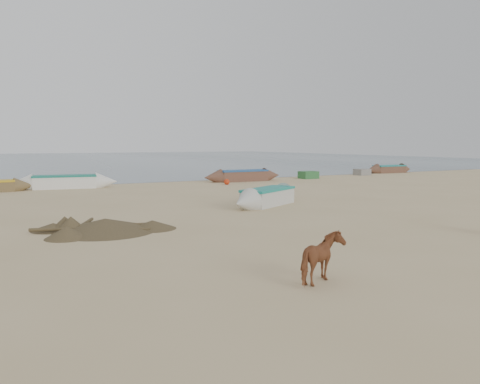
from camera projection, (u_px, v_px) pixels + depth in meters
name	position (u px, v px, depth m)	size (l,w,h in m)	color
ground	(292.00, 229.00, 17.03)	(140.00, 140.00, 0.00)	tan
sea	(46.00, 160.00, 88.83)	(160.00, 160.00, 0.00)	slate
cow_adult	(322.00, 258.00, 10.44)	(0.61, 1.35, 1.14)	brown
calf_front	(271.00, 197.00, 23.81)	(0.61, 0.69, 0.76)	brown
near_canoe	(268.00, 197.00, 23.64)	(5.87, 1.27, 0.87)	beige
debris_pile	(105.00, 225.00, 16.68)	(3.62, 3.62, 0.45)	brown
waterline_canoes	(104.00, 181.00, 33.73)	(57.64, 3.83, 0.93)	brown
beach_clutter	(201.00, 179.00, 36.98)	(46.98, 4.24, 0.64)	#285933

